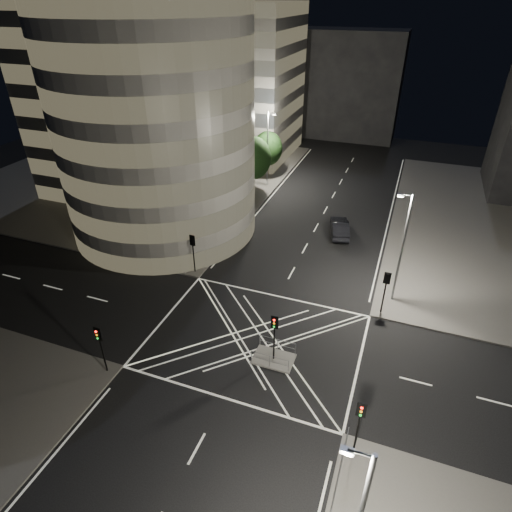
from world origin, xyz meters
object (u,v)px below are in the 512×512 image
at_px(sedan, 340,228).
at_px(traffic_signal_nr, 360,418).
at_px(traffic_signal_fr, 386,285).
at_px(street_lamp_left_far, 268,147).
at_px(traffic_signal_nl, 100,341).
at_px(central_island, 274,359).
at_px(street_lamp_left_near, 209,199).
at_px(traffic_signal_fl, 193,247).
at_px(street_lamp_right_far, 402,246).
at_px(traffic_signal_island, 274,330).

bearing_deg(sedan, traffic_signal_nr, 87.87).
distance_m(traffic_signal_fr, street_lamp_left_far, 29.63).
distance_m(traffic_signal_nl, traffic_signal_fr, 22.24).
bearing_deg(central_island, street_lamp_left_near, 130.27).
bearing_deg(traffic_signal_fl, street_lamp_right_far, 6.88).
xyz_separation_m(traffic_signal_fr, sedan, (-6.02, 12.56, -2.05)).
xyz_separation_m(street_lamp_left_near, street_lamp_right_far, (18.87, -3.00, 0.00)).
relative_size(traffic_signal_nl, street_lamp_left_near, 0.40).
bearing_deg(street_lamp_left_near, traffic_signal_island, -49.73).
height_order(traffic_signal_nl, street_lamp_left_far, street_lamp_left_far).
bearing_deg(street_lamp_left_near, traffic_signal_nl, -88.06).
bearing_deg(traffic_signal_nr, street_lamp_right_far, 87.70).
bearing_deg(street_lamp_right_far, street_lamp_left_near, 170.97).
distance_m(central_island, street_lamp_left_far, 33.95).
xyz_separation_m(traffic_signal_fl, street_lamp_left_near, (-0.64, 5.20, 2.63)).
bearing_deg(central_island, sedan, 87.86).
relative_size(traffic_signal_fl, street_lamp_left_far, 0.40).
relative_size(traffic_signal_fl, traffic_signal_island, 1.00).
xyz_separation_m(street_lamp_left_near, street_lamp_left_far, (0.00, 18.00, 0.00)).
distance_m(traffic_signal_fr, street_lamp_right_far, 3.48).
distance_m(street_lamp_left_near, street_lamp_right_far, 19.11).
bearing_deg(traffic_signal_island, central_island, 0.00).
height_order(street_lamp_left_near, street_lamp_right_far, same).
bearing_deg(street_lamp_right_far, traffic_signal_island, -125.30).
relative_size(traffic_signal_fl, traffic_signal_nr, 1.00).
xyz_separation_m(traffic_signal_fl, traffic_signal_island, (10.80, -8.30, 0.00)).
xyz_separation_m(traffic_signal_nl, sedan, (11.58, 26.16, -2.05)).
distance_m(central_island, traffic_signal_island, 2.84).
distance_m(street_lamp_right_far, sedan, 13.17).
bearing_deg(sedan, traffic_signal_nl, 51.04).
bearing_deg(traffic_signal_nl, sedan, 66.13).
relative_size(central_island, traffic_signal_island, 0.75).
xyz_separation_m(central_island, traffic_signal_fr, (6.80, 8.30, 2.84)).
height_order(traffic_signal_nr, sedan, traffic_signal_nr).
bearing_deg(street_lamp_left_near, traffic_signal_nr, -45.87).
bearing_deg(traffic_signal_island, traffic_signal_fr, 50.67).
height_order(central_island, traffic_signal_island, traffic_signal_island).
bearing_deg(street_lamp_left_far, street_lamp_left_near, -90.00).
height_order(street_lamp_left_near, sedan, street_lamp_left_near).
xyz_separation_m(traffic_signal_fr, traffic_signal_island, (-6.80, -8.30, 0.00)).
distance_m(traffic_signal_island, street_lamp_left_near, 17.89).
distance_m(traffic_signal_nl, street_lamp_left_near, 18.99).
relative_size(traffic_signal_fr, street_lamp_right_far, 0.40).
relative_size(street_lamp_left_near, street_lamp_left_far, 1.00).
relative_size(traffic_signal_nr, street_lamp_left_near, 0.40).
distance_m(traffic_signal_fl, street_lamp_right_far, 18.55).
xyz_separation_m(traffic_signal_nr, street_lamp_left_near, (-18.24, 18.80, 2.63)).
distance_m(central_island, street_lamp_right_far, 13.98).
relative_size(traffic_signal_nl, traffic_signal_fr, 1.00).
bearing_deg(street_lamp_left_near, central_island, -49.73).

